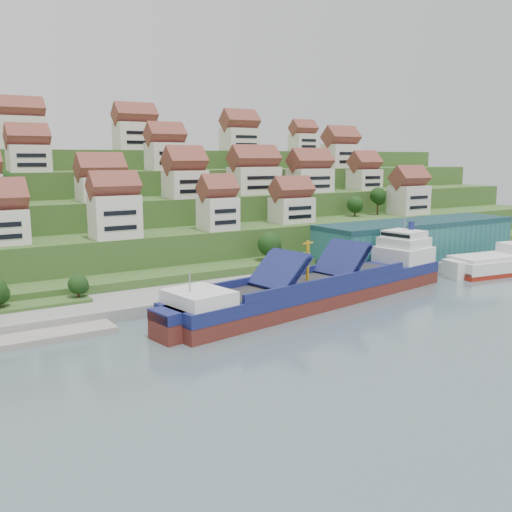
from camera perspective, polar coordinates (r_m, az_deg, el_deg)
ground at (r=112.57m, az=4.17°, el=-5.01°), size 300.00×300.00×0.00m
quay at (r=135.85m, az=7.20°, el=-2.00°), size 180.00×14.00×2.20m
hillside at (r=202.40m, az=-13.56°, el=4.43°), size 260.00×128.00×31.00m
hillside_village at (r=160.84m, az=-10.15°, el=8.17°), size 157.02×62.29×29.32m
hillside_trees at (r=143.77m, az=-9.08°, el=4.74°), size 140.84×62.06×28.58m
warehouse at (r=158.21m, az=15.76°, el=1.62°), size 60.00×15.00×10.00m
flagpole at (r=129.81m, az=8.01°, el=0.02°), size 1.28×0.16×8.00m
cargo_ship at (r=115.87m, az=7.02°, el=-3.10°), size 70.59×21.78×15.36m
second_ship at (r=155.66m, az=23.16°, el=-0.73°), size 28.21×13.58×7.86m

